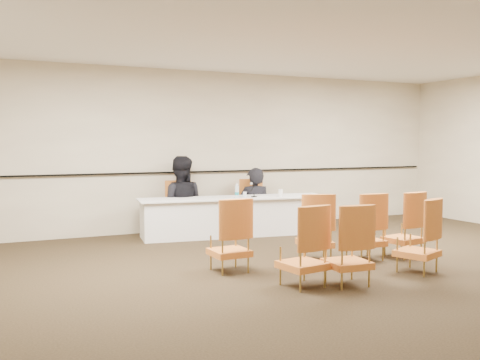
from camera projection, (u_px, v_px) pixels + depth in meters
name	position (u px, v px, depth m)	size (l,w,h in m)	color
floor	(341.00, 273.00, 6.79)	(10.00, 10.00, 0.00)	black
ceiling	(345.00, 33.00, 6.58)	(10.00, 10.00, 0.00)	silver
wall_back	(220.00, 150.00, 10.30)	(10.00, 0.04, 3.00)	#B5A68E
wall_rail	(221.00, 171.00, 10.30)	(9.80, 0.04, 0.03)	black
panel_table	(235.00, 216.00, 9.52)	(3.40, 0.79, 0.68)	silver
panelist_main	(254.00, 213.00, 10.18)	(0.63, 0.42, 1.74)	black
panelist_main_chair	(254.00, 204.00, 10.17)	(0.50, 0.50, 0.95)	#C07A22
panelist_second	(180.00, 206.00, 9.74)	(0.89, 0.70, 1.84)	black
panelist_second_chair	(180.00, 207.00, 9.74)	(0.50, 0.50, 0.95)	#C07A22
papers	(261.00, 197.00, 9.55)	(0.30, 0.22, 0.00)	white
microphone	(254.00, 190.00, 9.50)	(0.09, 0.19, 0.26)	black
water_bottle	(237.00, 191.00, 9.45)	(0.07, 0.07, 0.25)	#177883
drinking_glass	(245.00, 195.00, 9.48)	(0.06, 0.06, 0.10)	silver
coffee_cup	(281.00, 193.00, 9.66)	(0.08, 0.08, 0.13)	white
aud_chair_front_left	(229.00, 235.00, 6.83)	(0.50, 0.50, 0.95)	#C07A22
aud_chair_front_mid	(315.00, 227.00, 7.47)	(0.50, 0.50, 0.95)	#C07A22
aud_chair_front_right	(365.00, 226.00, 7.54)	(0.50, 0.50, 0.95)	#C07A22
aud_chair_back_left	(303.00, 245.00, 6.11)	(0.50, 0.50, 0.95)	#C07A22
aud_chair_back_mid	(347.00, 244.00, 6.18)	(0.50, 0.50, 0.95)	#C07A22
aud_chair_back_right	(417.00, 235.00, 6.78)	(0.50, 0.50, 0.95)	#C07A22
aud_chair_extra	(403.00, 224.00, 7.73)	(0.50, 0.50, 0.95)	#C07A22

